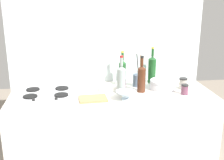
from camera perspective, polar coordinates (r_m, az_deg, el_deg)
The scene contains 15 objects.
counter_block at distance 2.73m, azimuth 0.00°, elevation -11.54°, with size 1.80×0.70×0.90m, color silver.
backsplash_panel at distance 2.82m, azimuth -1.06°, elevation 5.84°, with size 1.90×0.06×2.41m, color silver.
stovetop_hob at distance 2.54m, azimuth -12.98°, elevation -2.71°, with size 0.51×0.40×0.04m.
plate_stack at distance 2.67m, azimuth 10.17°, elevation -0.89°, with size 0.24×0.24×0.09m.
wine_bottle_leftmost at distance 2.54m, azimuth 5.96°, elevation 0.38°, with size 0.07×0.07×0.33m.
wine_bottle_mid_left at distance 2.72m, azimuth 2.10°, elevation 1.61°, with size 0.07×0.07×0.34m.
wine_bottle_mid_right at distance 2.49m, azimuth 1.88°, elevation 0.20°, with size 0.08×0.08×0.34m.
wine_bottle_rightmost at distance 2.82m, azimuth 8.06°, elevation 2.21°, with size 0.08×0.08×0.36m.
mixing_bowl at distance 2.37m, azimuth 2.84°, elevation -3.03°, with size 0.17×0.17×0.07m.
butter_dish at distance 2.58m, azimuth -0.70°, elevation -1.64°, with size 0.15×0.09×0.05m, color white.
utensil_crock at distance 2.71m, azimuth 5.20°, elevation 0.05°, with size 0.09×0.09×0.32m.
condiment_jar_front at distance 2.71m, azimuth 14.11°, elevation -0.67°, with size 0.08×0.08×0.11m.
condiment_jar_rear at distance 2.63m, azimuth 2.15°, elevation -0.86°, with size 0.07×0.07×0.09m.
condiment_jar_spare at distance 2.57m, azimuth 14.43°, elevation -1.84°, with size 0.06×0.06×0.09m.
cutting_board at distance 2.38m, azimuth -3.85°, elevation -3.76°, with size 0.23×0.17×0.02m, color #9E7A4C.
Camera 1 is at (-0.33, -2.37, 1.75)m, focal length 45.40 mm.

